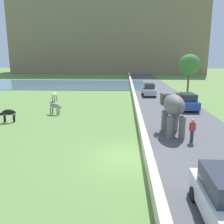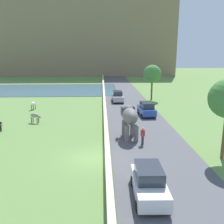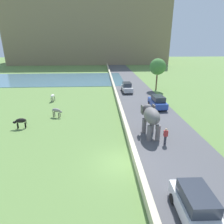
{
  "view_description": "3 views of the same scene",
  "coord_description": "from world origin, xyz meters",
  "px_view_note": "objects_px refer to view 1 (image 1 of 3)",
  "views": [
    {
      "loc": [
        -0.11,
        -12.9,
        5.6
      ],
      "look_at": [
        -1.08,
        5.79,
        1.33
      ],
      "focal_mm": 38.91,
      "sensor_mm": 36.0,
      "label": 1
    },
    {
      "loc": [
        0.81,
        -18.01,
        8.07
      ],
      "look_at": [
        1.85,
        7.16,
        1.97
      ],
      "focal_mm": 39.85,
      "sensor_mm": 36.0,
      "label": 2
    },
    {
      "loc": [
        -1.39,
        -12.89,
        8.97
      ],
      "look_at": [
        -0.28,
        6.47,
        1.92
      ],
      "focal_mm": 31.23,
      "sensor_mm": 36.0,
      "label": 3
    }
  ],
  "objects_px": {
    "cow_black": "(8,113)",
    "car_blue": "(187,102)",
    "person_beside_elephant": "(192,130)",
    "cow_grey": "(55,106)",
    "cow_white": "(55,95)",
    "car_silver": "(149,90)",
    "elephant": "(173,107)"
  },
  "relations": [
    {
      "from": "person_beside_elephant",
      "to": "cow_grey",
      "type": "relative_size",
      "value": 1.15
    },
    {
      "from": "car_silver",
      "to": "cow_white",
      "type": "height_order",
      "value": "car_silver"
    },
    {
      "from": "car_silver",
      "to": "cow_white",
      "type": "relative_size",
      "value": 2.86
    },
    {
      "from": "cow_white",
      "to": "car_blue",
      "type": "bearing_deg",
      "value": -15.08
    },
    {
      "from": "person_beside_elephant",
      "to": "cow_black",
      "type": "distance_m",
      "value": 15.24
    },
    {
      "from": "car_blue",
      "to": "elephant",
      "type": "bearing_deg",
      "value": -110.38
    },
    {
      "from": "car_blue",
      "to": "cow_white",
      "type": "bearing_deg",
      "value": 164.92
    },
    {
      "from": "cow_white",
      "to": "person_beside_elephant",
      "type": "bearing_deg",
      "value": -47.4
    },
    {
      "from": "cow_black",
      "to": "car_blue",
      "type": "bearing_deg",
      "value": 19.55
    },
    {
      "from": "car_blue",
      "to": "cow_grey",
      "type": "height_order",
      "value": "car_blue"
    },
    {
      "from": "person_beside_elephant",
      "to": "cow_white",
      "type": "distance_m",
      "value": 19.82
    },
    {
      "from": "elephant",
      "to": "cow_black",
      "type": "height_order",
      "value": "elephant"
    },
    {
      "from": "cow_grey",
      "to": "cow_white",
      "type": "bearing_deg",
      "value": 106.45
    },
    {
      "from": "cow_black",
      "to": "elephant",
      "type": "bearing_deg",
      "value": -10.71
    },
    {
      "from": "person_beside_elephant",
      "to": "car_silver",
      "type": "relative_size",
      "value": 0.4
    },
    {
      "from": "car_blue",
      "to": "cow_black",
      "type": "xyz_separation_m",
      "value": [
        -16.77,
        -5.95,
        -0.06
      ]
    },
    {
      "from": "elephant",
      "to": "cow_grey",
      "type": "height_order",
      "value": "elephant"
    },
    {
      "from": "cow_black",
      "to": "cow_grey",
      "type": "xyz_separation_m",
      "value": [
        3.22,
        3.18,
        0.0
      ]
    },
    {
      "from": "car_blue",
      "to": "cow_black",
      "type": "bearing_deg",
      "value": -160.45
    },
    {
      "from": "car_silver",
      "to": "cow_black",
      "type": "relative_size",
      "value": 2.83
    },
    {
      "from": "car_silver",
      "to": "car_blue",
      "type": "relative_size",
      "value": 0.99
    },
    {
      "from": "person_beside_elephant",
      "to": "cow_black",
      "type": "relative_size",
      "value": 1.15
    },
    {
      "from": "cow_black",
      "to": "cow_white",
      "type": "distance_m",
      "value": 10.23
    },
    {
      "from": "person_beside_elephant",
      "to": "cow_grey",
      "type": "bearing_deg",
      "value": 146.15
    },
    {
      "from": "car_blue",
      "to": "person_beside_elephant",
      "type": "bearing_deg",
      "value": -101.92
    },
    {
      "from": "cow_grey",
      "to": "cow_white",
      "type": "relative_size",
      "value": 1.0
    },
    {
      "from": "car_silver",
      "to": "car_blue",
      "type": "distance_m",
      "value": 9.9
    },
    {
      "from": "person_beside_elephant",
      "to": "cow_white",
      "type": "bearing_deg",
      "value": 132.6
    },
    {
      "from": "car_blue",
      "to": "cow_black",
      "type": "distance_m",
      "value": 17.8
    },
    {
      "from": "car_silver",
      "to": "person_beside_elephant",
      "type": "bearing_deg",
      "value": -87.22
    },
    {
      "from": "car_blue",
      "to": "cow_grey",
      "type": "xyz_separation_m",
      "value": [
        -13.55,
        -2.77,
        -0.06
      ]
    },
    {
      "from": "elephant",
      "to": "person_beside_elephant",
      "type": "relative_size",
      "value": 2.15
    }
  ]
}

